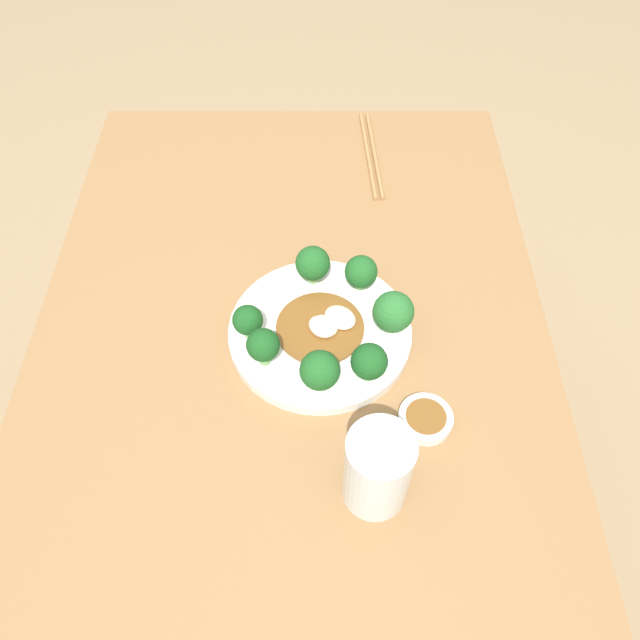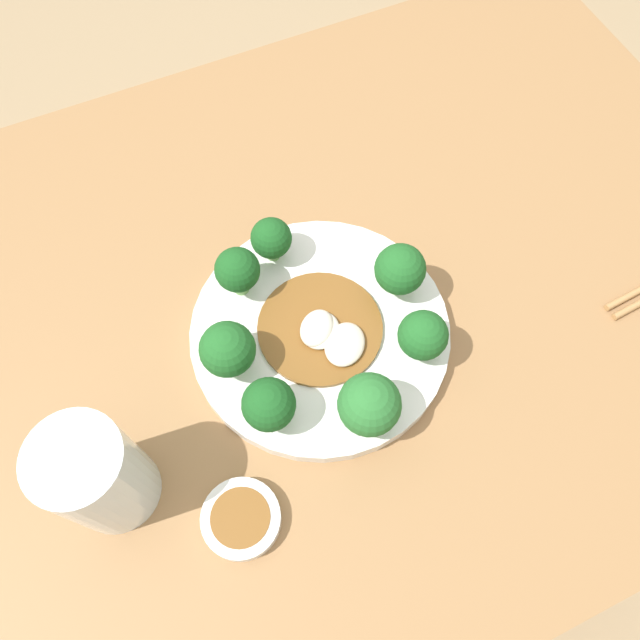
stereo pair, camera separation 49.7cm
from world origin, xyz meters
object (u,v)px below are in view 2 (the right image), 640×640
broccoli_northeast (269,405)px  stirfry_center (323,331)px  broccoli_east (228,350)px  sauce_dish (241,519)px  broccoli_west (400,270)px  plate (320,332)px  broccoli_southeast (238,271)px  broccoli_northwest (423,336)px  broccoli_north (369,405)px  broccoli_south (271,239)px  drinking_glass (97,476)px

broccoli_northeast → stirfry_center: bearing=-144.0°
broccoli_east → sauce_dish: broccoli_east is taller
broccoli_northeast → broccoli_west: bearing=-156.3°
broccoli_northeast → broccoli_east: bearing=-77.2°
plate → broccoli_southeast: bearing=-53.9°
broccoli_east → stirfry_center: broccoli_east is taller
broccoli_east → sauce_dish: size_ratio=0.90×
plate → broccoli_northwest: broccoli_northwest is taller
plate → broccoli_north: 0.11m
broccoli_south → broccoli_north: (-0.01, 0.20, 0.00)m
broccoli_east → broccoli_north: broccoli_north is taller
broccoli_east → sauce_dish: (0.04, 0.14, -0.04)m
broccoli_south → broccoli_southeast: broccoli_southeast is taller
broccoli_east → broccoli_southeast: broccoli_east is taller
broccoli_southeast → stirfry_center: size_ratio=0.49×
plate → broccoli_northwest: bearing=142.9°
broccoli_south → broccoli_north: size_ratio=0.83×
broccoli_south → drinking_glass: drinking_glass is taller
stirfry_center → sauce_dish: (0.14, 0.13, -0.01)m
stirfry_center → plate: bearing=-79.0°
broccoli_east → drinking_glass: bearing=25.4°
broccoli_west → stirfry_center: (0.09, 0.02, -0.03)m
broccoli_south → broccoli_east: size_ratio=0.85×
broccoli_west → broccoli_southeast: bearing=-23.8°
drinking_glass → sauce_dish: drinking_glass is taller
broccoli_southeast → broccoli_west: (-0.14, 0.06, -0.00)m
broccoli_west → sauce_dish: bearing=32.7°
broccoli_east → broccoli_west: 0.18m
sauce_dish → broccoli_north: bearing=-165.7°
broccoli_south → stirfry_center: size_ratio=0.43×
broccoli_east → broccoli_northwest: bearing=160.8°
plate → broccoli_north: (-0.00, 0.10, 0.04)m
broccoli_north → stirfry_center: bearing=-89.3°
broccoli_northeast → broccoli_north: size_ratio=0.92×
drinking_glass → broccoli_north: bearing=171.4°
broccoli_south → drinking_glass: (0.22, 0.16, 0.01)m
broccoli_southeast → stirfry_center: (-0.06, 0.08, -0.03)m
broccoli_west → drinking_glass: (0.32, 0.08, 0.01)m
plate → broccoli_west: (-0.09, -0.01, 0.04)m
broccoli_northeast → drinking_glass: size_ratio=0.48×
plate → broccoli_southeast: (0.05, -0.07, 0.05)m
broccoli_northwest → broccoli_northeast: (0.16, 0.00, 0.00)m
broccoli_northwest → broccoli_southeast: broccoli_southeast is taller
plate → broccoli_south: (0.01, -0.10, 0.04)m
broccoli_north → broccoli_northwest: bearing=-151.8°
broccoli_south → broccoli_southeast: 0.05m
broccoli_north → broccoli_southeast: 0.18m
broccoli_east → broccoli_west: (-0.18, -0.01, -0.00)m
broccoli_east → broccoli_west: size_ratio=1.02×
broccoli_northeast → broccoli_southeast: broccoli_southeast is taller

